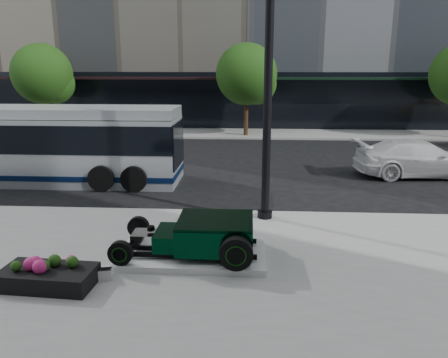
# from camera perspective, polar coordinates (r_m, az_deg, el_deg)

# --- Properties ---
(ground) EXTENTS (120.00, 120.00, 0.00)m
(ground) POSITION_cam_1_polar(r_m,az_deg,el_deg) (15.51, -1.38, -2.09)
(ground) COLOR black
(ground) RESTS_ON ground
(sidewalk_far) EXTENTS (70.00, 4.00, 0.12)m
(sidewalk_far) POSITION_cam_1_polar(r_m,az_deg,el_deg) (29.16, 0.90, 5.97)
(sidewalk_far) COLOR gray
(sidewalk_far) RESTS_ON ground
(street_trees) EXTENTS (29.80, 3.80, 5.70)m
(street_trees) POSITION_cam_1_polar(r_m,az_deg,el_deg) (27.88, 3.26, 13.21)
(street_trees) COLOR black
(street_trees) RESTS_ON sidewalk_far
(display_plinth) EXTENTS (3.40, 1.80, 0.15)m
(display_plinth) POSITION_cam_1_polar(r_m,az_deg,el_deg) (10.35, -4.18, -9.78)
(display_plinth) COLOR silver
(display_plinth) RESTS_ON sidewalk_near
(hot_rod) EXTENTS (3.22, 2.00, 0.81)m
(hot_rod) POSITION_cam_1_polar(r_m,az_deg,el_deg) (10.11, -2.35, -7.26)
(hot_rod) COLOR black
(hot_rod) RESTS_ON display_plinth
(info_plaque) EXTENTS (0.46, 0.38, 0.31)m
(info_plaque) POSITION_cam_1_polar(r_m,az_deg,el_deg) (9.71, -15.64, -11.71)
(info_plaque) COLOR silver
(info_plaque) RESTS_ON sidewalk_near
(lamppost) EXTENTS (0.43, 0.43, 7.82)m
(lamppost) POSITION_cam_1_polar(r_m,az_deg,el_deg) (12.23, 5.75, 11.15)
(lamppost) COLOR black
(lamppost) RESTS_ON sidewalk_near
(flower_planter) EXTENTS (1.92, 1.06, 0.61)m
(flower_planter) POSITION_cam_1_polar(r_m,az_deg,el_deg) (9.72, -21.99, -11.64)
(flower_planter) COLOR black
(flower_planter) RESTS_ON sidewalk_near
(transit_bus) EXTENTS (12.12, 2.88, 2.92)m
(transit_bus) POSITION_cam_1_polar(r_m,az_deg,el_deg) (18.76, -24.49, 4.20)
(transit_bus) COLOR silver
(transit_bus) RESTS_ON ground
(white_sedan) EXTENTS (5.29, 2.42, 1.50)m
(white_sedan) POSITION_cam_1_polar(r_m,az_deg,el_deg) (19.66, 24.11, 2.47)
(white_sedan) COLOR white
(white_sedan) RESTS_ON ground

